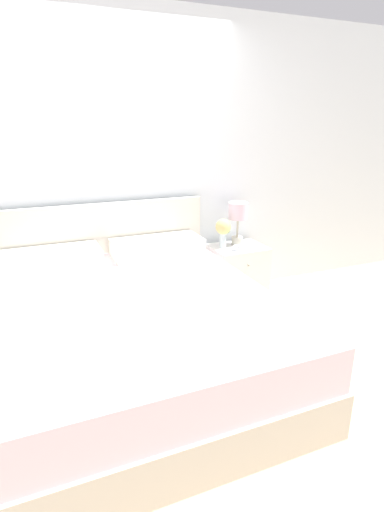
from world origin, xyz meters
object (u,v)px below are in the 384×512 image
Objects in this scene: bed at (131,329)px; flower_vase at (223,229)px; teacup at (237,249)px; nightstand at (237,273)px; table_lamp at (238,215)px.

flower_vase is at bearing 35.87° from bed.
flower_vase reaches higher than teacup.
table_lamp reaches higher than nightstand.
nightstand is at bearing 58.73° from teacup.
table_lamp reaches higher than flower_vase.
table_lamp is (1.29, 0.85, 0.52)m from bed.
table_lamp is 1.51× the size of flower_vase.
bed is 5.15× the size of table_lamp.
teacup is (0.07, -0.16, -0.16)m from flower_vase.
table_lamp is at bearing 33.34° from bed.
flower_vase is (-0.17, -0.04, -0.11)m from table_lamp.
flower_vase is 0.23m from teacup.
nightstand is 0.32m from teacup.
nightstand is at bearing 31.50° from bed.
table_lamp reaches higher than teacup.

